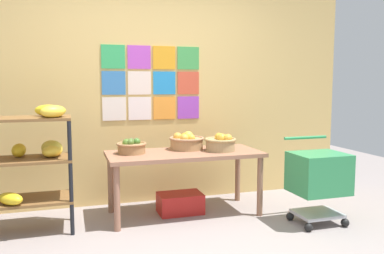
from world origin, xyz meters
The scene contains 8 objects.
back_wall_with_art centered at (0.00, 1.70, 1.41)m, with size 4.88×0.07×2.82m.
banana_shelf_unit centered at (-1.32, 1.06, 0.74)m, with size 1.02×0.56×1.21m.
display_table centered at (0.24, 1.10, 0.58)m, with size 1.58×0.68×0.66m.
fruit_basket_right centered at (-0.29, 1.18, 0.73)m, with size 0.30×0.30×0.15m.
fruit_basket_back_left centered at (0.63, 1.06, 0.74)m, with size 0.33×0.33×0.18m.
fruit_basket_left centered at (0.31, 1.26, 0.74)m, with size 0.37×0.37×0.20m.
produce_crate_under_table centered at (0.21, 1.15, 0.10)m, with size 0.46×0.30×0.21m, color red.
shopping_cart centered at (1.40, 0.44, 0.47)m, with size 0.50×0.46×0.83m.
Camera 1 is at (-0.88, -2.77, 1.36)m, focal length 37.10 mm.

